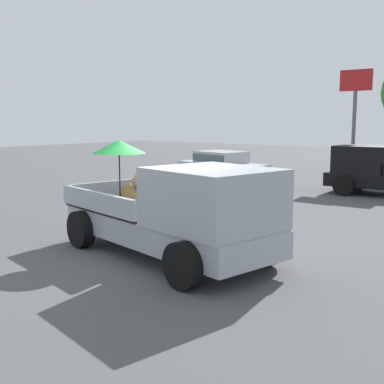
{
  "coord_description": "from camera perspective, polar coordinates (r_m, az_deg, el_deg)",
  "views": [
    {
      "loc": [
        6.46,
        -7.15,
        2.74
      ],
      "look_at": [
        -0.51,
        1.47,
        1.1
      ],
      "focal_mm": 45.53,
      "sensor_mm": 36.0,
      "label": 1
    }
  ],
  "objects": [
    {
      "name": "parked_sedan_near",
      "position": [
        22.32,
        3.51,
        3.28
      ],
      "size": [
        4.56,
        2.58,
        1.33
      ],
      "rotation": [
        0.0,
        0.0,
        -0.19
      ],
      "color": "black",
      "rests_on": "ground"
    },
    {
      "name": "pickup_truck_main",
      "position": [
        9.45,
        -1.53,
        -2.42
      ],
      "size": [
        5.31,
        2.99,
        2.32
      ],
      "rotation": [
        0.0,
        0.0,
        -0.18
      ],
      "color": "black",
      "rests_on": "ground"
    },
    {
      "name": "ground_plane",
      "position": [
        10.02,
        -3.06,
        -7.48
      ],
      "size": [
        80.0,
        80.0,
        0.0
      ],
      "primitive_type": "plane",
      "color": "#4C4C4F"
    },
    {
      "name": "motel_sign",
      "position": [
        22.58,
        18.55,
        9.81
      ],
      "size": [
        1.4,
        0.16,
        4.89
      ],
      "color": "#59595B",
      "rests_on": "ground"
    }
  ]
}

